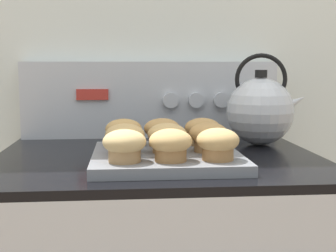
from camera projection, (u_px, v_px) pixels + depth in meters
wall_back at (149, 32)px, 1.38m from camera, size 8.00×0.05×2.40m
control_panel at (151, 100)px, 1.35m from camera, size 0.73×0.07×0.22m
muffin_pan at (166, 157)px, 1.00m from camera, size 0.31×0.31×0.02m
muffin_r0_c0 at (124, 145)px, 0.90m from camera, size 0.08×0.08×0.06m
muffin_r0_c1 at (171, 144)px, 0.91m from camera, size 0.08×0.08×0.06m
muffin_r0_c2 at (218, 143)px, 0.92m from camera, size 0.08×0.08×0.06m
muffin_r1_c0 at (125, 138)px, 0.99m from camera, size 0.08×0.08×0.06m
muffin_r1_c1 at (167, 137)px, 1.00m from camera, size 0.08×0.08×0.06m
muffin_r1_c2 at (209, 136)px, 1.01m from camera, size 0.08×0.08×0.06m
muffin_r2_c0 at (124, 132)px, 1.08m from camera, size 0.08×0.08×0.06m
muffin_r2_c1 at (162, 131)px, 1.09m from camera, size 0.08×0.08×0.06m
muffin_r2_c2 at (203, 131)px, 1.09m from camera, size 0.08×0.08×0.06m
tea_kettle at (261, 110)px, 1.22m from camera, size 0.21×0.18×0.24m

